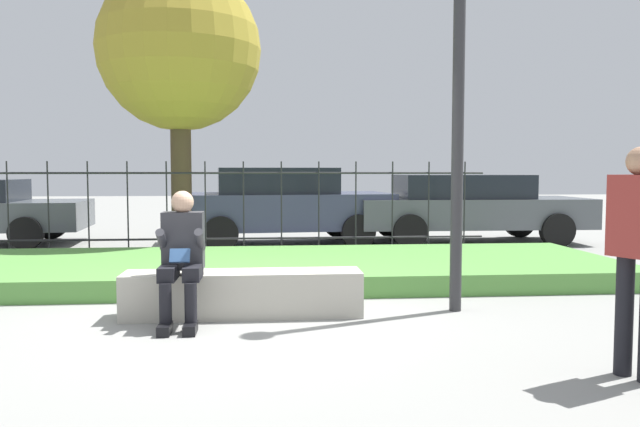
% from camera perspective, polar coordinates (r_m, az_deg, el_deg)
% --- Properties ---
extents(ground_plane, '(60.00, 60.00, 0.00)m').
position_cam_1_polar(ground_plane, '(6.27, -8.13, -9.26)').
color(ground_plane, gray).
extents(stone_bench, '(2.32, 0.47, 0.44)m').
position_cam_1_polar(stone_bench, '(6.22, -7.03, -7.51)').
color(stone_bench, '#B7B2A3').
rests_on(stone_bench, ground_plane).
extents(person_seated_reader, '(0.42, 0.73, 1.24)m').
position_cam_1_polar(person_seated_reader, '(5.92, -12.51, -3.47)').
color(person_seated_reader, black).
rests_on(person_seated_reader, ground_plane).
extents(grass_berm, '(10.04, 3.00, 0.25)m').
position_cam_1_polar(grass_berm, '(8.40, -7.37, -5.03)').
color(grass_berm, '#569342').
rests_on(grass_berm, ground_plane).
extents(iron_fence, '(8.04, 0.03, 1.58)m').
position_cam_1_polar(iron_fence, '(10.27, -6.99, 0.56)').
color(iron_fence, '#232326').
rests_on(iron_fence, ground_plane).
extents(car_parked_right, '(4.53, 2.04, 1.35)m').
position_cam_1_polar(car_parked_right, '(12.74, 13.29, 0.68)').
color(car_parked_right, '#4C5156').
rests_on(car_parked_right, ground_plane).
extents(car_parked_center, '(4.17, 2.23, 1.48)m').
position_cam_1_polar(car_parked_center, '(12.10, -3.42, 0.87)').
color(car_parked_center, '#383D56').
rests_on(car_parked_center, ground_plane).
extents(person_passerby, '(0.35, 0.42, 1.59)m').
position_cam_1_polar(person_passerby, '(4.75, 27.14, -2.41)').
color(person_passerby, black).
rests_on(person_passerby, ground_plane).
extents(street_lamp, '(0.28, 0.28, 4.19)m').
position_cam_1_polar(street_lamp, '(6.53, 12.58, 13.82)').
color(street_lamp, '#2D2D30').
rests_on(street_lamp, ground_plane).
extents(tree_behind_fence, '(2.80, 2.80, 4.92)m').
position_cam_1_polar(tree_behind_fence, '(11.34, -12.73, 14.29)').
color(tree_behind_fence, '#4C3D28').
rests_on(tree_behind_fence, ground_plane).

